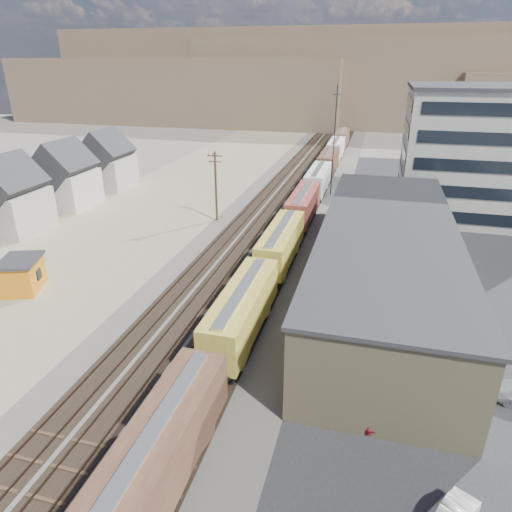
% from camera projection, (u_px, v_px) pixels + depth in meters
% --- Properties ---
extents(ground, '(300.00, 300.00, 0.00)m').
position_uv_depth(ground, '(119.00, 452.00, 27.39)').
color(ground, '#6B6356').
rests_on(ground, ground).
extents(ballast_bed, '(18.00, 200.00, 0.06)m').
position_uv_depth(ballast_bed, '(285.00, 209.00, 71.73)').
color(ballast_bed, '#4C4742').
rests_on(ballast_bed, ground).
extents(dirt_yard, '(24.00, 180.00, 0.03)m').
position_uv_depth(dirt_yard, '(139.00, 218.00, 67.57)').
color(dirt_yard, '#857B5C').
rests_on(dirt_yard, ground).
extents(asphalt_lot, '(26.00, 120.00, 0.04)m').
position_uv_depth(asphalt_lot, '(444.00, 261.00, 53.25)').
color(asphalt_lot, '#232326').
rests_on(asphalt_lot, ground).
extents(rail_tracks, '(11.40, 200.00, 0.24)m').
position_uv_depth(rail_tracks, '(282.00, 208.00, 71.82)').
color(rail_tracks, black).
rests_on(rail_tracks, ground).
extents(freight_train, '(3.00, 119.74, 4.46)m').
position_uv_depth(freight_train, '(311.00, 191.00, 71.06)').
color(freight_train, black).
rests_on(freight_train, ground).
extents(warehouse, '(12.40, 40.40, 7.25)m').
position_uv_depth(warehouse, '(385.00, 260.00, 44.59)').
color(warehouse, tan).
rests_on(warehouse, ground).
extents(office_tower, '(22.60, 18.60, 18.45)m').
position_uv_depth(office_tower, '(483.00, 153.00, 65.87)').
color(office_tower, '#9E998E').
rests_on(office_tower, ground).
extents(utility_pole_north, '(2.20, 0.32, 10.00)m').
position_uv_depth(utility_pole_north, '(216.00, 185.00, 64.54)').
color(utility_pole_north, '#382619').
rests_on(utility_pole_north, ground).
extents(radio_mast, '(1.20, 0.16, 18.00)m').
position_uv_depth(radio_mast, '(334.00, 141.00, 75.57)').
color(radio_mast, black).
rests_on(radio_mast, ground).
extents(hills_north, '(265.00, 80.00, 32.00)m').
position_uv_depth(hills_north, '(349.00, 81.00, 170.68)').
color(hills_north, brown).
rests_on(hills_north, ground).
extents(maintenance_shed, '(4.96, 5.60, 3.41)m').
position_uv_depth(maintenance_shed, '(22.00, 274.00, 45.94)').
color(maintenance_shed, orange).
rests_on(maintenance_shed, ground).
extents(parked_car_red, '(3.85, 5.12, 1.62)m').
position_uv_depth(parked_car_red, '(365.00, 402.00, 30.18)').
color(parked_car_red, '#A70F22').
rests_on(parked_car_red, ground).
extents(parked_car_blue, '(4.14, 5.43, 1.37)m').
position_uv_depth(parked_car_blue, '(433.00, 218.00, 65.53)').
color(parked_car_blue, navy).
rests_on(parked_car_blue, ground).
extents(parked_car_far, '(2.85, 5.06, 1.63)m').
position_uv_depth(parked_car_far, '(471.00, 201.00, 72.76)').
color(parked_car_far, silver).
rests_on(parked_car_far, ground).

